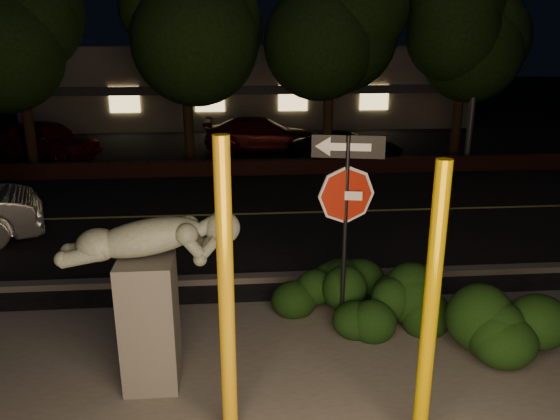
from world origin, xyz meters
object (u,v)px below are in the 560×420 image
at_px(sculpture, 150,283).
at_px(parked_car_red, 47,139).
at_px(yellow_pole_left, 226,298).
at_px(yellow_pole_right, 430,316).
at_px(parked_car_darkred, 262,135).
at_px(parked_car_dark, 348,147).
at_px(signpost, 346,196).

height_order(sculpture, parked_car_red, sculpture).
height_order(yellow_pole_left, yellow_pole_right, yellow_pole_left).
distance_m(sculpture, parked_car_darkred, 15.62).
distance_m(parked_car_red, parked_car_dark, 11.39).
xyz_separation_m(parked_car_red, parked_car_darkred, (8.21, 0.66, -0.05)).
xyz_separation_m(yellow_pole_right, parked_car_darkred, (-0.90, 16.92, -1.00)).
relative_size(yellow_pole_left, parked_car_red, 0.84).
bearing_deg(yellow_pole_right, parked_car_red, 119.25).
height_order(signpost, parked_car_dark, signpost).
xyz_separation_m(yellow_pole_left, parked_car_dark, (4.28, 14.16, -1.20)).
relative_size(yellow_pole_left, yellow_pole_right, 1.06).
distance_m(signpost, sculpture, 3.10).
height_order(yellow_pole_left, parked_car_dark, yellow_pole_left).
bearing_deg(signpost, sculpture, -144.52).
bearing_deg(yellow_pole_right, sculpture, 154.52).
bearing_deg(parked_car_red, yellow_pole_right, -122.00).
bearing_deg(parked_car_dark, parked_car_red, 64.50).
relative_size(yellow_pole_right, parked_car_darkred, 0.72).
distance_m(sculpture, parked_car_red, 15.97).
relative_size(parked_car_darkred, parked_car_dark, 1.12).
bearing_deg(parked_car_darkred, yellow_pole_right, -176.98).
distance_m(yellow_pole_left, signpost, 2.93).
bearing_deg(yellow_pole_right, yellow_pole_left, 168.99).
xyz_separation_m(parked_car_darkred, parked_car_dark, (3.05, -2.35, -0.10)).
height_order(yellow_pole_right, parked_car_red, yellow_pole_right).
height_order(yellow_pole_right, parked_car_darkred, yellow_pole_right).
relative_size(yellow_pole_left, signpost, 1.14).
bearing_deg(yellow_pole_left, parked_car_dark, 73.20).
relative_size(yellow_pole_right, parked_car_red, 0.79).
relative_size(sculpture, parked_car_darkred, 0.52).
distance_m(yellow_pole_right, signpost, 2.78).
bearing_deg(yellow_pole_right, parked_car_dark, 81.60).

